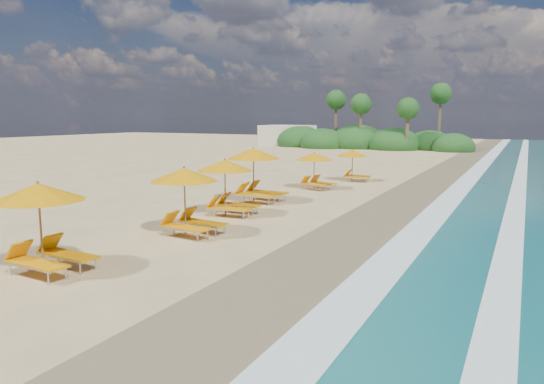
{
  "coord_description": "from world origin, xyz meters",
  "views": [
    {
      "loc": [
        8.79,
        -17.25,
        4.16
      ],
      "look_at": [
        0.0,
        0.0,
        1.2
      ],
      "focal_mm": 33.09,
      "sensor_mm": 36.0,
      "label": 1
    }
  ],
  "objects": [
    {
      "name": "station_4",
      "position": [
        -2.8,
        3.91,
        1.5
      ],
      "size": [
        2.97,
        2.76,
        2.68
      ],
      "rotation": [
        0.0,
        0.0,
        -0.05
      ],
      "color": "olive",
      "rests_on": "ground"
    },
    {
      "name": "station_2",
      "position": [
        -1.65,
        -3.18,
        1.35
      ],
      "size": [
        2.77,
        2.61,
        2.41
      ],
      "rotation": [
        0.0,
        0.0,
        -0.1
      ],
      "color": "olive",
      "rests_on": "ground"
    },
    {
      "name": "station_5",
      "position": [
        -1.84,
        9.15,
        1.19
      ],
      "size": [
        2.73,
        2.68,
        2.12
      ],
      "rotation": [
        0.0,
        0.0,
        -0.36
      ],
      "color": "olive",
      "rests_on": "ground"
    },
    {
      "name": "treeline",
      "position": [
        -9.94,
        45.51,
        1.0
      ],
      "size": [
        25.8,
        8.8,
        9.74
      ],
      "color": "#163D14",
      "rests_on": "ground"
    },
    {
      "name": "station_1",
      "position": [
        -2.51,
        -8.38,
        1.38
      ],
      "size": [
        2.73,
        2.55,
        2.46
      ],
      "rotation": [
        0.0,
        0.0,
        -0.06
      ],
      "color": "olive",
      "rests_on": "ground"
    },
    {
      "name": "station_3",
      "position": [
        -2.27,
        0.48,
        1.35
      ],
      "size": [
        2.71,
        2.54,
        2.4
      ],
      "rotation": [
        0.0,
        0.0,
        0.08
      ],
      "color": "olive",
      "rests_on": "ground"
    },
    {
      "name": "wet_sand",
      "position": [
        4.0,
        0.0,
        0.01
      ],
      "size": [
        4.0,
        160.0,
        0.01
      ],
      "primitive_type": "cube",
      "color": "olive",
      "rests_on": "ground"
    },
    {
      "name": "surf_foam",
      "position": [
        6.7,
        0.0,
        0.03
      ],
      "size": [
        4.0,
        160.0,
        0.01
      ],
      "color": "white",
      "rests_on": "ground"
    },
    {
      "name": "ground",
      "position": [
        0.0,
        0.0,
        0.0
      ],
      "size": [
        160.0,
        160.0,
        0.0
      ],
      "primitive_type": "plane",
      "color": "tan",
      "rests_on": "ground"
    },
    {
      "name": "beach_building",
      "position": [
        -22.0,
        48.0,
        1.4
      ],
      "size": [
        7.0,
        5.0,
        2.8
      ],
      "primitive_type": "cube",
      "color": "beige",
      "rests_on": "ground"
    },
    {
      "name": "station_6",
      "position": [
        -0.97,
        13.55,
        1.14
      ],
      "size": [
        2.34,
        2.2,
        2.04
      ],
      "rotation": [
        0.0,
        0.0,
        0.11
      ],
      "color": "olive",
      "rests_on": "ground"
    }
  ]
}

